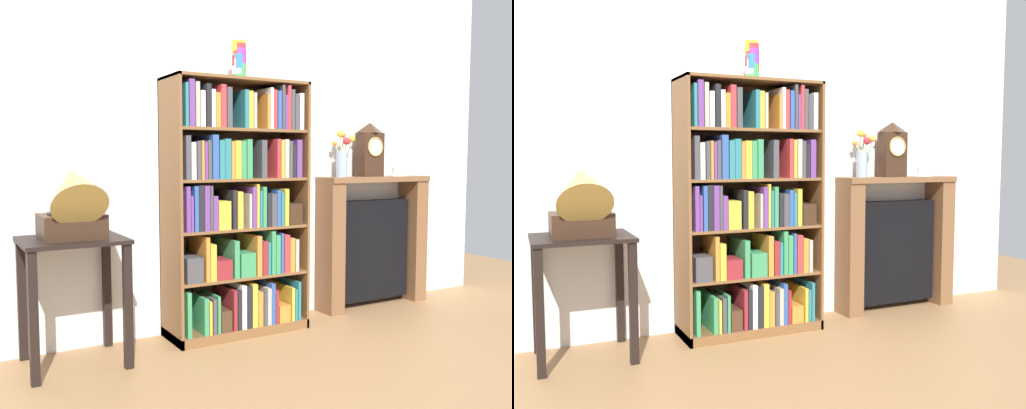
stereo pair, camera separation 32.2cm
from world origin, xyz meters
The scene contains 10 objects.
ground_plane centered at (0.00, 0.00, -0.01)m, with size 7.57×6.40×0.02m, color #997047.
wall_back centered at (0.09, 0.31, 1.30)m, with size 4.57×0.08×2.60m, color silver.
bookshelf centered at (-0.01, 0.08, 0.78)m, with size 0.91×0.35×1.61m.
cup_stack centered at (0.01, 0.08, 1.73)m, with size 0.09×0.09×0.24m.
side_table_left centered at (-1.03, 0.03, 0.52)m, with size 0.54×0.48×0.69m.
gramophone centered at (-1.03, -0.04, 0.90)m, with size 0.32×0.46×0.48m.
fireplace_mantel centered at (1.21, 0.18, 0.49)m, with size 0.94×0.22×0.99m.
mantel_clock centered at (1.16, 0.16, 1.19)m, with size 0.19×0.12×0.40m.
flower_vase centered at (0.90, 0.16, 1.14)m, with size 0.15×0.11×0.34m.
teacup_with_saucer centered at (1.44, 0.16, 1.01)m, with size 0.15×0.15×0.07m.
Camera 2 is at (-1.38, -3.19, 1.12)m, focal length 39.21 mm.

